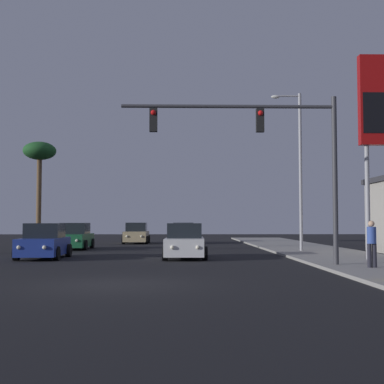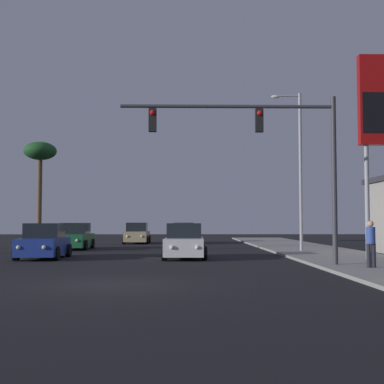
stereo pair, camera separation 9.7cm
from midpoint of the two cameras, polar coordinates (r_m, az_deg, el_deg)
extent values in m
plane|color=black|center=(15.37, -8.27, -9.70)|extent=(120.00, 120.00, 0.00)
cube|color=gray|center=(26.34, 15.78, -6.75)|extent=(5.00, 60.00, 0.12)
cube|color=silver|center=(25.61, -0.89, -5.81)|extent=(1.92, 4.25, 0.80)
cube|color=black|center=(25.74, -0.89, -4.13)|extent=(1.66, 2.04, 0.70)
cylinder|color=black|center=(24.34, -3.01, -6.56)|extent=(0.24, 0.64, 0.64)
cylinder|color=black|center=(24.35, 1.26, -6.56)|extent=(0.24, 0.64, 0.64)
cylinder|color=black|center=(26.94, -2.83, -6.23)|extent=(0.24, 0.64, 0.64)
cylinder|color=black|center=(26.95, 1.02, -6.24)|extent=(0.24, 0.64, 0.64)
sphere|color=#F2EACC|center=(23.50, -2.23, -5.92)|extent=(0.18, 0.18, 0.18)
sphere|color=#F2EACC|center=(23.50, 0.51, -5.93)|extent=(0.18, 0.18, 0.18)
cube|color=#B7B7BC|center=(43.34, -1.03, -4.74)|extent=(1.88, 4.23, 0.80)
cube|color=black|center=(43.48, -1.03, -3.75)|extent=(1.64, 2.03, 0.70)
cylinder|color=black|center=(42.05, -2.26, -5.14)|extent=(0.24, 0.64, 0.64)
cylinder|color=black|center=(42.06, 0.21, -5.14)|extent=(0.24, 0.64, 0.64)
cylinder|color=black|center=(44.66, -2.19, -5.03)|extent=(0.24, 0.64, 0.64)
cylinder|color=black|center=(44.66, 0.13, -5.03)|extent=(0.24, 0.64, 0.64)
sphere|color=#F2EACC|center=(41.22, -1.80, -4.75)|extent=(0.18, 0.18, 0.18)
sphere|color=#F2EACC|center=(41.22, -0.24, -4.75)|extent=(0.18, 0.18, 0.18)
cube|color=#195933|center=(34.91, -12.51, -5.04)|extent=(1.83, 4.21, 0.80)
cube|color=black|center=(35.04, -12.44, -3.81)|extent=(1.61, 2.01, 0.70)
cylinder|color=black|center=(33.84, -14.45, -5.51)|extent=(0.24, 0.64, 0.64)
cylinder|color=black|center=(33.48, -11.43, -5.58)|extent=(0.24, 0.64, 0.64)
cylinder|color=black|center=(36.38, -13.50, -5.36)|extent=(0.24, 0.64, 0.64)
cylinder|color=black|center=(36.04, -10.69, -5.41)|extent=(0.24, 0.64, 0.64)
sphere|color=#F2EACC|center=(32.96, -14.19, -5.04)|extent=(0.18, 0.18, 0.18)
sphere|color=#F2EACC|center=(32.73, -12.27, -5.08)|extent=(0.18, 0.18, 0.18)
cube|color=tan|center=(43.54, -6.02, -4.72)|extent=(1.81, 4.20, 0.80)
cube|color=black|center=(43.67, -5.99, -3.73)|extent=(1.60, 2.00, 0.70)
cylinder|color=black|center=(42.33, -7.39, -5.10)|extent=(0.24, 0.64, 0.64)
cylinder|color=black|center=(42.18, -4.95, -5.12)|extent=(0.24, 0.64, 0.64)
cylinder|color=black|center=(44.92, -7.03, -4.99)|extent=(0.24, 0.64, 0.64)
cylinder|color=black|center=(44.78, -4.73, -5.01)|extent=(0.24, 0.64, 0.64)
sphere|color=#F2EACC|center=(41.48, -7.03, -4.72)|extent=(0.18, 0.18, 0.18)
sphere|color=#F2EACC|center=(41.38, -5.49, -4.73)|extent=(0.18, 0.18, 0.18)
cube|color=navy|center=(26.52, -15.62, -5.61)|extent=(1.94, 4.26, 0.80)
cube|color=black|center=(26.64, -15.52, -3.98)|extent=(1.66, 2.05, 0.70)
cylinder|color=black|center=(25.53, -18.33, -6.24)|extent=(0.24, 0.64, 0.64)
cylinder|color=black|center=(25.06, -14.37, -6.37)|extent=(0.24, 0.64, 0.64)
cylinder|color=black|center=(28.02, -16.76, -5.98)|extent=(0.24, 0.64, 0.64)
cylinder|color=black|center=(27.60, -13.13, -6.08)|extent=(0.24, 0.64, 0.64)
sphere|color=#F2EACC|center=(24.63, -18.12, -5.64)|extent=(0.18, 0.18, 0.18)
sphere|color=#F2EACC|center=(24.33, -15.59, -5.72)|extent=(0.18, 0.18, 0.18)
cylinder|color=#38383D|center=(21.35, 14.88, 1.26)|extent=(0.20, 0.20, 6.50)
cylinder|color=#38383D|center=(21.01, 3.74, 9.10)|extent=(8.26, 0.14, 0.14)
cube|color=black|center=(21.04, 7.14, 7.57)|extent=(0.30, 0.24, 0.90)
sphere|color=red|center=(20.96, 7.19, 8.36)|extent=(0.20, 0.20, 0.20)
cube|color=black|center=(20.86, -4.27, 7.65)|extent=(0.30, 0.24, 0.90)
sphere|color=red|center=(20.77, -4.29, 8.45)|extent=(0.20, 0.20, 0.20)
cylinder|color=#99999E|center=(31.08, 11.41, 2.17)|extent=(0.18, 0.18, 9.00)
cylinder|color=#99999E|center=(31.64, 10.07, 10.05)|extent=(1.40, 0.10, 0.10)
ellipsoid|color=silver|center=(31.50, 8.80, 10.00)|extent=(0.50, 0.24, 0.20)
cylinder|color=#99999E|center=(24.55, 18.12, -1.01)|extent=(0.20, 0.20, 5.00)
cube|color=#990C0C|center=(25.35, 19.45, 9.22)|extent=(2.00, 0.40, 4.00)
cube|color=black|center=(25.03, 19.65, 7.98)|extent=(1.80, 0.03, 1.80)
cylinder|color=#23232D|center=(20.21, 18.27, -6.45)|extent=(0.16, 0.16, 0.85)
cylinder|color=#23232D|center=(20.27, 18.76, -6.43)|extent=(0.16, 0.16, 0.85)
cylinder|color=#334C99|center=(20.21, 18.48, -4.39)|extent=(0.32, 0.32, 0.60)
sphere|color=tan|center=(20.20, 18.46, -3.23)|extent=(0.22, 0.22, 0.22)
cylinder|color=brown|center=(40.54, -16.09, -0.97)|extent=(0.36, 0.36, 6.47)
ellipsoid|color=#1E5123|center=(40.85, -16.01, 4.25)|extent=(2.40, 2.40, 1.32)
camera|label=1|loc=(0.05, -90.09, 0.01)|focal=50.00mm
camera|label=2|loc=(0.05, 89.91, -0.01)|focal=50.00mm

